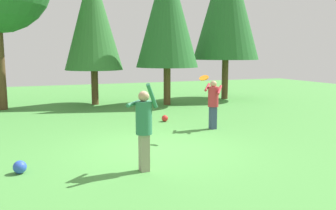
{
  "coord_description": "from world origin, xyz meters",
  "views": [
    {
      "loc": [
        -2.99,
        -8.26,
        2.45
      ],
      "look_at": [
        0.51,
        0.58,
        1.05
      ],
      "focal_mm": 37.71,
      "sensor_mm": 36.0,
      "label": 1
    }
  ],
  "objects": [
    {
      "name": "tree_center",
      "position": [
        -0.06,
        8.69,
        4.07
      ],
      "size": [
        2.73,
        2.73,
        6.51
      ],
      "color": "brown",
      "rests_on": "ground_plane"
    },
    {
      "name": "tree_right",
      "position": [
        3.16,
        7.39,
        4.38
      ],
      "size": [
        2.93,
        2.93,
        7.01
      ],
      "color": "brown",
      "rests_on": "ground_plane"
    },
    {
      "name": "person_thrower",
      "position": [
        -0.82,
        -1.44,
        1.01
      ],
      "size": [
        0.68,
        0.68,
        1.87
      ],
      "rotation": [
        0.0,
        0.0,
        0.69
      ],
      "color": "gray",
      "rests_on": "ground_plane"
    },
    {
      "name": "tree_far_right",
      "position": [
        6.86,
        8.27,
        5.17
      ],
      "size": [
        3.46,
        3.46,
        8.26
      ],
      "color": "brown",
      "rests_on": "ground_plane"
    },
    {
      "name": "frisbee",
      "position": [
        1.6,
        0.58,
        1.76
      ],
      "size": [
        0.36,
        0.36,
        0.14
      ],
      "color": "orange"
    },
    {
      "name": "person_catcher",
      "position": [
        2.53,
        1.7,
        0.93
      ],
      "size": [
        0.71,
        0.72,
        1.58
      ],
      "rotation": [
        0.0,
        0.0,
        -2.26
      ],
      "color": "#38476B",
      "rests_on": "ground_plane"
    },
    {
      "name": "ball_red",
      "position": [
        1.52,
        3.44,
        0.12
      ],
      "size": [
        0.23,
        0.23,
        0.23
      ],
      "primitive_type": "sphere",
      "color": "red",
      "rests_on": "ground_plane"
    },
    {
      "name": "ball_blue",
      "position": [
        -3.25,
        -0.66,
        0.14
      ],
      "size": [
        0.27,
        0.27,
        0.27
      ],
      "primitive_type": "sphere",
      "color": "blue",
      "rests_on": "ground_plane"
    },
    {
      "name": "ground_plane",
      "position": [
        0.0,
        0.0,
        0.0
      ],
      "size": [
        40.0,
        40.0,
        0.0
      ],
      "primitive_type": "plane",
      "color": "#4C9342"
    }
  ]
}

